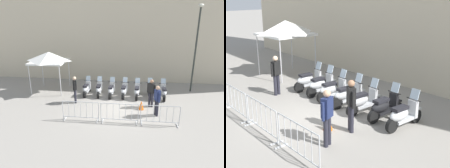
% 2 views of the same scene
% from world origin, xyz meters
% --- Properties ---
extents(ground_plane, '(120.00, 120.00, 0.00)m').
position_xyz_m(ground_plane, '(0.00, 0.00, 0.00)').
color(ground_plane, gray).
extents(building_facade, '(28.08, 3.63, 11.30)m').
position_xyz_m(building_facade, '(0.30, 6.83, 5.65)').
color(building_facade, beige).
rests_on(building_facade, ground).
extents(motorcycle_0, '(0.56, 1.73, 1.24)m').
position_xyz_m(motorcycle_0, '(-2.57, 2.04, 0.45)').
color(motorcycle_0, black).
rests_on(motorcycle_0, ground).
extents(motorcycle_1, '(0.56, 1.72, 1.24)m').
position_xyz_m(motorcycle_1, '(-1.68, 2.00, 0.45)').
color(motorcycle_1, black).
rests_on(motorcycle_1, ground).
extents(motorcycle_2, '(0.56, 1.73, 1.24)m').
position_xyz_m(motorcycle_2, '(-0.81, 1.90, 0.45)').
color(motorcycle_2, black).
rests_on(motorcycle_2, ground).
extents(motorcycle_3, '(0.58, 1.73, 1.24)m').
position_xyz_m(motorcycle_3, '(0.08, 1.89, 0.45)').
color(motorcycle_3, black).
rests_on(motorcycle_3, ground).
extents(motorcycle_4, '(0.56, 1.73, 1.24)m').
position_xyz_m(motorcycle_4, '(0.96, 1.80, 0.45)').
color(motorcycle_4, black).
rests_on(motorcycle_4, ground).
extents(motorcycle_5, '(0.56, 1.72, 1.24)m').
position_xyz_m(motorcycle_5, '(1.86, 1.91, 0.45)').
color(motorcycle_5, black).
rests_on(motorcycle_5, ground).
extents(motorcycle_6, '(0.56, 1.73, 1.24)m').
position_xyz_m(motorcycle_6, '(2.74, 1.78, 0.45)').
color(motorcycle_6, black).
rests_on(motorcycle_6, ground).
extents(barrier_segment_0, '(1.95, 0.52, 1.07)m').
position_xyz_m(barrier_segment_0, '(-2.11, -1.71, 0.52)').
color(barrier_segment_0, '#B2B5B7').
rests_on(barrier_segment_0, ground).
extents(barrier_segment_1, '(1.95, 0.52, 1.07)m').
position_xyz_m(barrier_segment_1, '(-0.08, -1.80, 0.52)').
color(barrier_segment_1, '#B2B5B7').
rests_on(barrier_segment_1, ground).
extents(barrier_segment_2, '(1.95, 0.52, 1.07)m').
position_xyz_m(barrier_segment_2, '(1.95, -1.89, 0.52)').
color(barrier_segment_2, '#B2B5B7').
rests_on(barrier_segment_2, ground).
extents(street_lamp, '(0.36, 0.36, 6.11)m').
position_xyz_m(street_lamp, '(5.01, 3.40, 3.66)').
color(street_lamp, '#2D332D').
rests_on(street_lamp, ground).
extents(officer_near_row_end, '(0.29, 0.54, 1.73)m').
position_xyz_m(officer_near_row_end, '(-3.00, 0.61, 0.98)').
color(officer_near_row_end, '#23232D').
rests_on(officer_near_row_end, ground).
extents(officer_mid_plaza, '(0.33, 0.52, 1.73)m').
position_xyz_m(officer_mid_plaza, '(1.93, -0.82, 0.98)').
color(officer_mid_plaza, '#23232D').
rests_on(officer_mid_plaza, ground).
extents(officer_by_barriers, '(0.49, 0.37, 1.73)m').
position_xyz_m(officer_by_barriers, '(1.74, 0.36, 0.98)').
color(officer_by_barriers, '#23232D').
rests_on(officer_by_barriers, ground).
extents(canopy_tent, '(2.40, 2.40, 2.91)m').
position_xyz_m(canopy_tent, '(-5.40, 2.79, 2.51)').
color(canopy_tent, silver).
rests_on(canopy_tent, ground).
extents(traffic_cone, '(0.32, 0.32, 0.55)m').
position_xyz_m(traffic_cone, '(1.15, -0.11, 0.28)').
color(traffic_cone, orange).
rests_on(traffic_cone, ground).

